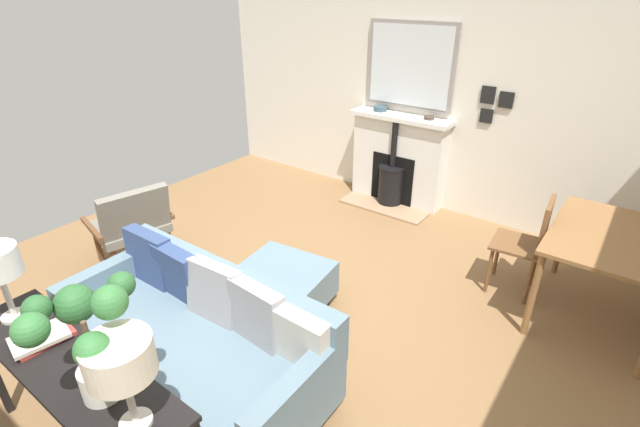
{
  "coord_description": "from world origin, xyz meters",
  "views": [
    {
      "loc": [
        2.17,
        2.06,
        2.42
      ],
      "look_at": [
        -0.51,
        0.07,
        0.72
      ],
      "focal_mm": 25.52,
      "sensor_mm": 36.0,
      "label": 1
    }
  ],
  "objects_px": {
    "sofa": "(198,335)",
    "table_lamp_far_end": "(120,361)",
    "book_stack": "(42,338)",
    "dining_table": "(612,246)",
    "potted_plant": "(84,329)",
    "console_table": "(72,376)",
    "armchair_accent": "(132,222)",
    "fireplace": "(397,164)",
    "ottoman": "(283,284)",
    "dining_chair_near_fireplace": "(530,239)",
    "mantel_bowl_far": "(429,117)",
    "mantel_bowl_near": "(380,108)"
  },
  "relations": [
    {
      "from": "dining_table",
      "to": "table_lamp_far_end",
      "type": "bearing_deg",
      "value": -25.5
    },
    {
      "from": "fireplace",
      "to": "dining_chair_near_fireplace",
      "type": "bearing_deg",
      "value": 60.34
    },
    {
      "from": "mantel_bowl_far",
      "to": "table_lamp_far_end",
      "type": "height_order",
      "value": "table_lamp_far_end"
    },
    {
      "from": "mantel_bowl_far",
      "to": "fireplace",
      "type": "bearing_deg",
      "value": -83.93
    },
    {
      "from": "mantel_bowl_far",
      "to": "armchair_accent",
      "type": "distance_m",
      "value": 3.25
    },
    {
      "from": "mantel_bowl_near",
      "to": "dining_table",
      "type": "height_order",
      "value": "mantel_bowl_near"
    },
    {
      "from": "console_table",
      "to": "book_stack",
      "type": "distance_m",
      "value": 0.28
    },
    {
      "from": "mantel_bowl_near",
      "to": "potted_plant",
      "type": "xyz_separation_m",
      "value": [
        4.08,
        0.9,
        0.0
      ]
    },
    {
      "from": "fireplace",
      "to": "console_table",
      "type": "relative_size",
      "value": 0.77
    },
    {
      "from": "fireplace",
      "to": "mantel_bowl_near",
      "type": "bearing_deg",
      "value": -96.86
    },
    {
      "from": "sofa",
      "to": "dining_chair_near_fireplace",
      "type": "relative_size",
      "value": 2.14
    },
    {
      "from": "fireplace",
      "to": "console_table",
      "type": "xyz_separation_m",
      "value": [
        4.05,
        0.29,
        0.15
      ]
    },
    {
      "from": "book_stack",
      "to": "dining_chair_near_fireplace",
      "type": "height_order",
      "value": "dining_chair_near_fireplace"
    },
    {
      "from": "fireplace",
      "to": "table_lamp_far_end",
      "type": "bearing_deg",
      "value": 12.19
    },
    {
      "from": "table_lamp_far_end",
      "to": "dining_table",
      "type": "relative_size",
      "value": 0.4
    },
    {
      "from": "potted_plant",
      "to": "ottoman",
      "type": "bearing_deg",
      "value": -168.12
    },
    {
      "from": "armchair_accent",
      "to": "table_lamp_far_end",
      "type": "height_order",
      "value": "table_lamp_far_end"
    },
    {
      "from": "dining_table",
      "to": "console_table",
      "type": "bearing_deg",
      "value": -33.8
    },
    {
      "from": "book_stack",
      "to": "console_table",
      "type": "bearing_deg",
      "value": 90.35
    },
    {
      "from": "mantel_bowl_near",
      "to": "sofa",
      "type": "height_order",
      "value": "mantel_bowl_near"
    },
    {
      "from": "fireplace",
      "to": "armchair_accent",
      "type": "relative_size",
      "value": 1.43
    },
    {
      "from": "mantel_bowl_near",
      "to": "dining_table",
      "type": "bearing_deg",
      "value": 68.18
    },
    {
      "from": "fireplace",
      "to": "dining_table",
      "type": "bearing_deg",
      "value": 66.47
    },
    {
      "from": "table_lamp_far_end",
      "to": "dining_table",
      "type": "xyz_separation_m",
      "value": [
        -3.04,
        1.45,
        -0.42
      ]
    },
    {
      "from": "mantel_bowl_far",
      "to": "sofa",
      "type": "relative_size",
      "value": 0.06
    },
    {
      "from": "book_stack",
      "to": "dining_chair_near_fireplace",
      "type": "xyz_separation_m",
      "value": [
        -3.04,
        1.73,
        -0.22
      ]
    },
    {
      "from": "fireplace",
      "to": "ottoman",
      "type": "bearing_deg",
      "value": 6.22
    },
    {
      "from": "console_table",
      "to": "dining_chair_near_fireplace",
      "type": "bearing_deg",
      "value": 154.17
    },
    {
      "from": "table_lamp_far_end",
      "to": "book_stack",
      "type": "xyz_separation_m",
      "value": [
        0.0,
        -0.84,
        -0.34
      ]
    },
    {
      "from": "potted_plant",
      "to": "mantel_bowl_near",
      "type": "bearing_deg",
      "value": -167.59
    },
    {
      "from": "potted_plant",
      "to": "console_table",
      "type": "bearing_deg",
      "value": -89.53
    },
    {
      "from": "fireplace",
      "to": "ottoman",
      "type": "relative_size",
      "value": 1.57
    },
    {
      "from": "ottoman",
      "to": "armchair_accent",
      "type": "height_order",
      "value": "armchair_accent"
    },
    {
      "from": "sofa",
      "to": "dining_table",
      "type": "bearing_deg",
      "value": 137.98
    },
    {
      "from": "sofa",
      "to": "ottoman",
      "type": "relative_size",
      "value": 2.5
    },
    {
      "from": "ottoman",
      "to": "armchair_accent",
      "type": "distance_m",
      "value": 1.57
    },
    {
      "from": "fireplace",
      "to": "armchair_accent",
      "type": "xyz_separation_m",
      "value": [
        2.73,
        -1.26,
        -0.02
      ]
    },
    {
      "from": "sofa",
      "to": "table_lamp_far_end",
      "type": "xyz_separation_m",
      "value": [
        0.77,
        0.59,
        0.74
      ]
    },
    {
      "from": "dining_chair_near_fireplace",
      "to": "potted_plant",
      "type": "bearing_deg",
      "value": -20.81
    },
    {
      "from": "book_stack",
      "to": "dining_table",
      "type": "distance_m",
      "value": 3.81
    },
    {
      "from": "mantel_bowl_near",
      "to": "book_stack",
      "type": "distance_m",
      "value": 4.11
    },
    {
      "from": "mantel_bowl_near",
      "to": "mantel_bowl_far",
      "type": "relative_size",
      "value": 1.34
    },
    {
      "from": "dining_chair_near_fireplace",
      "to": "armchair_accent",
      "type": "bearing_deg",
      "value": -60.22
    },
    {
      "from": "sofa",
      "to": "armchair_accent",
      "type": "xyz_separation_m",
      "value": [
        -0.54,
        -1.54,
        0.12
      ]
    },
    {
      "from": "dining_chair_near_fireplace",
      "to": "ottoman",
      "type": "bearing_deg",
      "value": -47.13
    },
    {
      "from": "dining_table",
      "to": "fireplace",
      "type": "bearing_deg",
      "value": -113.53
    },
    {
      "from": "ottoman",
      "to": "dining_table",
      "type": "relative_size",
      "value": 0.67
    },
    {
      "from": "sofa",
      "to": "book_stack",
      "type": "relative_size",
      "value": 6.12
    },
    {
      "from": "ottoman",
      "to": "dining_chair_near_fireplace",
      "type": "height_order",
      "value": "dining_chair_near_fireplace"
    },
    {
      "from": "sofa",
      "to": "fireplace",
      "type": "bearing_deg",
      "value": -175.05
    }
  ]
}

